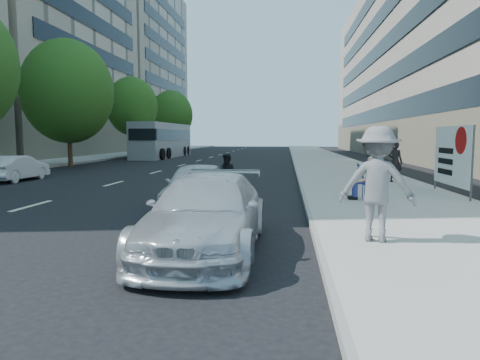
# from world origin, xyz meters

# --- Properties ---
(ground) EXTENTS (160.00, 160.00, 0.00)m
(ground) POSITION_xyz_m (0.00, 0.00, 0.00)
(ground) COLOR black
(ground) RESTS_ON ground
(near_sidewalk) EXTENTS (5.00, 120.00, 0.15)m
(near_sidewalk) POSITION_xyz_m (4.00, 20.00, 0.07)
(near_sidewalk) COLOR #A9A79E
(near_sidewalk) RESTS_ON ground
(far_sidewalk) EXTENTS (4.50, 120.00, 0.15)m
(far_sidewalk) POSITION_xyz_m (-16.75, 20.00, 0.07)
(far_sidewalk) COLOR #A9A79E
(far_sidewalk) RESTS_ON ground
(far_bldg_north) EXTENTS (22.00, 28.00, 28.00)m
(far_bldg_north) POSITION_xyz_m (-30.00, 62.00, 14.00)
(far_bldg_north) COLOR #C5AF93
(far_bldg_north) RESTS_ON ground
(near_building) EXTENTS (14.00, 70.00, 20.00)m
(near_building) POSITION_xyz_m (17.00, 32.00, 10.00)
(near_building) COLOR gray
(near_building) RESTS_ON ground
(tree_far_c) EXTENTS (6.00, 6.00, 8.47)m
(tree_far_c) POSITION_xyz_m (-13.70, 18.00, 5.02)
(tree_far_c) COLOR #382616
(tree_far_c) RESTS_ON ground
(tree_far_d) EXTENTS (4.80, 4.80, 7.65)m
(tree_far_d) POSITION_xyz_m (-13.70, 30.00, 4.89)
(tree_far_d) COLOR #382616
(tree_far_d) RESTS_ON ground
(tree_far_e) EXTENTS (5.40, 5.40, 7.89)m
(tree_far_e) POSITION_xyz_m (-13.70, 44.00, 4.78)
(tree_far_e) COLOR #382616
(tree_far_e) RESTS_ON ground
(seated_protester) EXTENTS (0.83, 1.12, 1.31)m
(seated_protester) POSITION_xyz_m (3.25, 3.36, 0.87)
(seated_protester) COLOR navy
(seated_protester) RESTS_ON near_sidewalk
(jogger) EXTENTS (1.47, 1.06, 2.05)m
(jogger) POSITION_xyz_m (2.49, -1.83, 1.17)
(jogger) COLOR slate
(jogger) RESTS_ON near_sidewalk
(pedestrian_woman) EXTENTS (0.72, 0.70, 1.66)m
(pedestrian_woman) POSITION_xyz_m (5.33, 8.50, 0.98)
(pedestrian_woman) COLOR black
(pedestrian_woman) RESTS_ON near_sidewalk
(protest_banner) EXTENTS (0.08, 3.06, 2.20)m
(protest_banner) POSITION_xyz_m (6.18, 4.79, 1.40)
(protest_banner) COLOR #4C4C4C
(protest_banner) RESTS_ON near_sidewalk
(parked_sedan) EXTENTS (1.87, 4.59, 1.33)m
(parked_sedan) POSITION_xyz_m (-0.50, -2.32, 0.67)
(parked_sedan) COLOR silver
(parked_sedan) RESTS_ON ground
(white_sedan_near) EXTENTS (1.66, 3.87, 1.30)m
(white_sedan_near) POSITION_xyz_m (-1.59, 2.00, 0.65)
(white_sedan_near) COLOR silver
(white_sedan_near) RESTS_ON ground
(white_sedan_mid) EXTENTS (1.32, 3.56, 1.16)m
(white_sedan_mid) POSITION_xyz_m (-11.35, 8.66, 0.58)
(white_sedan_mid) COLOR silver
(white_sedan_mid) RESTS_ON ground
(motorcycle) EXTENTS (0.75, 2.05, 1.42)m
(motorcycle) POSITION_xyz_m (-1.14, 5.16, 0.64)
(motorcycle) COLOR black
(motorcycle) RESTS_ON ground
(bus) EXTENTS (2.85, 12.10, 3.30)m
(bus) POSITION_xyz_m (-11.15, 31.34, 1.64)
(bus) COLOR gray
(bus) RESTS_ON ground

